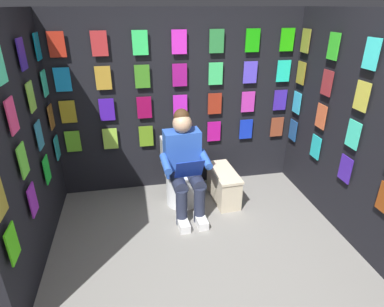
{
  "coord_description": "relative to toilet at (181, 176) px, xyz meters",
  "views": [
    {
      "loc": [
        0.58,
        1.72,
        2.19
      ],
      "look_at": [
        0.02,
        -1.11,
        0.85
      ],
      "focal_mm": 29.97,
      "sensor_mm": 36.0,
      "label": 1
    }
  ],
  "objects": [
    {
      "name": "comic_longbox_near",
      "position": [
        -0.51,
        0.1,
        -0.13
      ],
      "size": [
        0.3,
        0.63,
        0.39
      ],
      "rotation": [
        0.0,
        0.0,
        0.05
      ],
      "color": "beige",
      "rests_on": "ground"
    },
    {
      "name": "ground_plane",
      "position": [
        -0.07,
        1.62,
        -0.33
      ],
      "size": [
        30.0,
        30.0,
        0.0
      ],
      "primitive_type": "plane",
      "color": "gray"
    },
    {
      "name": "display_wall_right",
      "position": [
        1.46,
        0.61,
        0.77
      ],
      "size": [
        0.14,
        2.02,
        2.18
      ],
      "color": "black",
      "rests_on": "ground"
    },
    {
      "name": "toilet",
      "position": [
        0.0,
        0.0,
        0.0
      ],
      "size": [
        0.42,
        0.57,
        0.77
      ],
      "rotation": [
        0.0,
        0.0,
        0.07
      ],
      "color": "white",
      "rests_on": "ground"
    },
    {
      "name": "display_wall_back",
      "position": [
        -0.07,
        -0.45,
        0.77
      ],
      "size": [
        3.06,
        0.14,
        2.18
      ],
      "color": "black",
      "rests_on": "ground"
    },
    {
      "name": "person_reading",
      "position": [
        -0.01,
        0.23,
        0.27
      ],
      "size": [
        0.54,
        0.7,
        1.19
      ],
      "rotation": [
        0.0,
        0.0,
        0.07
      ],
      "color": "blue",
      "rests_on": "ground"
    },
    {
      "name": "display_wall_left",
      "position": [
        -1.6,
        0.61,
        0.77
      ],
      "size": [
        0.14,
        2.02,
        2.18
      ],
      "color": "black",
      "rests_on": "ground"
    }
  ]
}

